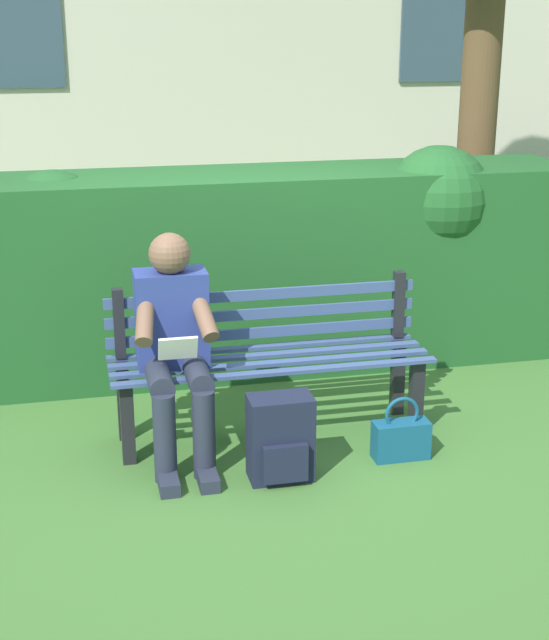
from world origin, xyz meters
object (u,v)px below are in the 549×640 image
at_px(backpack, 281,439).
at_px(person_seated, 175,342).
at_px(park_bench, 268,356).
at_px(handbag, 401,438).

bearing_deg(backpack, person_seated, -39.75).
bearing_deg(person_seated, backpack, 140.25).
height_order(park_bench, handbag, park_bench).
bearing_deg(backpack, handbag, -173.19).
bearing_deg(handbag, backpack, 6.81).
relative_size(backpack, handbag, 1.27).
distance_m(park_bench, person_seated, 0.59).
bearing_deg(park_bench, backpack, 84.10).
relative_size(park_bench, backpack, 3.94).
xyz_separation_m(park_bench, backpack, (0.06, 0.57, -0.24)).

